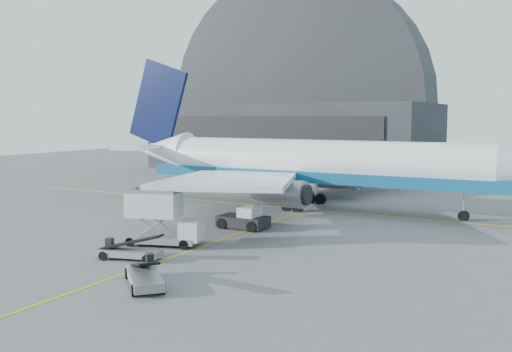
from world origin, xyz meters
The scene contains 9 objects.
ground centered at (0.00, 0.00, 0.00)m, with size 200.00×200.00×0.00m, color #565659.
taxi_lines centered at (0.00, 12.67, 0.01)m, with size 80.00×42.12×0.02m.
hangar centered at (-22.00, 64.95, 9.54)m, with size 50.00×28.30×28.00m.
airliner centered at (-0.94, 21.16, 4.72)m, with size 48.03×46.57×16.85m.
catering_truck centered at (-2.96, -0.80, 2.05)m, with size 6.27×3.82×4.05m.
pushback_tug centered at (-0.76, 8.03, 0.75)m, with size 4.31×2.55×1.99m.
belt_loader_a centered at (-2.25, -5.18, 0.56)m, with size 4.84×2.55×1.81m.
belt_loader_b centered at (2.68, -9.44, 0.61)m, with size 4.73×4.56×1.99m.
traffic_cone centered at (-4.08, 3.50, 0.22)m, with size 0.33×0.33×0.47m.
Camera 1 is at (23.88, -34.43, 9.76)m, focal length 40.00 mm.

